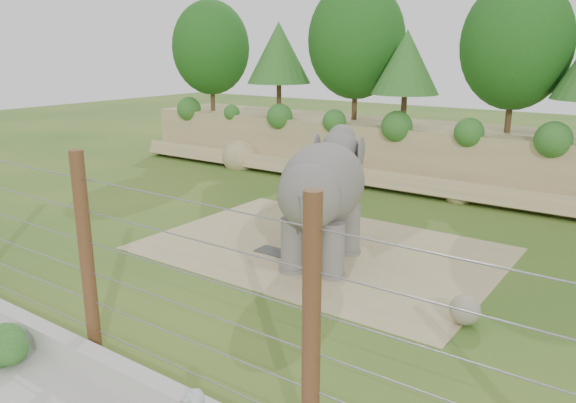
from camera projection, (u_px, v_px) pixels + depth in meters
The scene contains 9 objects.
ground at pixel (243, 278), 14.52m from camera, with size 90.00×90.00×0.00m, color #2D5C1C.
back_embankment at pixel (449, 93), 23.11m from camera, with size 30.00×5.52×8.77m.
dirt_patch at pixel (321, 249), 16.59m from camera, with size 10.00×7.00×0.02m, color tan.
drain_grate at pixel (273, 251), 16.30m from camera, with size 1.00×0.60×0.03m, color #262628.
elephant at pixel (323, 202), 15.10m from camera, with size 1.85×4.31×3.49m, color #57524F, non-canonical shape.
stone_ball at pixel (465, 310), 11.97m from camera, with size 0.66×0.66×0.66m, color gray.
retaining_wall at pixel (72, 351), 10.52m from camera, with size 26.00×0.35×0.50m, color beige.
barrier_fence at pixel (86, 256), 10.45m from camera, with size 20.26×0.26×4.00m.
walkway_shrub at pixel (1, 347), 10.41m from camera, with size 0.74×0.74×0.74m, color #2A5B23.
Camera 1 is at (8.74, -10.32, 5.75)m, focal length 35.00 mm.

